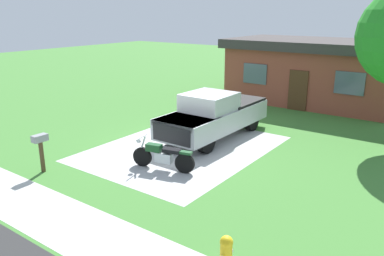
{
  "coord_description": "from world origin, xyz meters",
  "views": [
    {
      "loc": [
        8.42,
        -11.05,
        5.01
      ],
      "look_at": [
        0.44,
        -0.04,
        0.9
      ],
      "focal_mm": 36.22,
      "sensor_mm": 36.0,
      "label": 1
    }
  ],
  "objects_px": {
    "motorcycle": "(163,156)",
    "fire_hydrant": "(226,256)",
    "mailbox": "(40,143)",
    "neighbor_house": "(316,71)",
    "pickup_truck": "(215,114)"
  },
  "relations": [
    {
      "from": "neighbor_house",
      "to": "fire_hydrant",
      "type": "bearing_deg",
      "value": -76.44
    },
    {
      "from": "mailbox",
      "to": "fire_hydrant",
      "type": "bearing_deg",
      "value": -7.17
    },
    {
      "from": "fire_hydrant",
      "to": "mailbox",
      "type": "relative_size",
      "value": 0.69
    },
    {
      "from": "motorcycle",
      "to": "pickup_truck",
      "type": "distance_m",
      "value": 4.05
    },
    {
      "from": "fire_hydrant",
      "to": "motorcycle",
      "type": "bearing_deg",
      "value": 142.9
    },
    {
      "from": "fire_hydrant",
      "to": "neighbor_house",
      "type": "distance_m",
      "value": 16.7
    },
    {
      "from": "pickup_truck",
      "to": "mailbox",
      "type": "distance_m",
      "value": 6.89
    },
    {
      "from": "motorcycle",
      "to": "neighbor_house",
      "type": "bearing_deg",
      "value": 87.5
    },
    {
      "from": "motorcycle",
      "to": "fire_hydrant",
      "type": "distance_m",
      "value": 5.59
    },
    {
      "from": "fire_hydrant",
      "to": "mailbox",
      "type": "distance_m",
      "value": 7.56
    },
    {
      "from": "mailbox",
      "to": "pickup_truck",
      "type": "bearing_deg",
      "value": 68.72
    },
    {
      "from": "motorcycle",
      "to": "mailbox",
      "type": "xyz_separation_m",
      "value": [
        -3.02,
        -2.43,
        0.51
      ]
    },
    {
      "from": "mailbox",
      "to": "neighbor_house",
      "type": "distance_m",
      "value": 15.67
    },
    {
      "from": "pickup_truck",
      "to": "fire_hydrant",
      "type": "distance_m",
      "value": 8.9
    },
    {
      "from": "pickup_truck",
      "to": "neighbor_house",
      "type": "distance_m",
      "value": 8.92
    }
  ]
}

